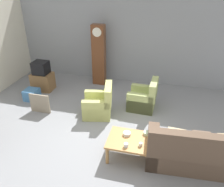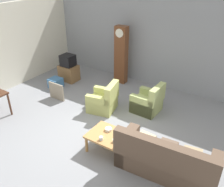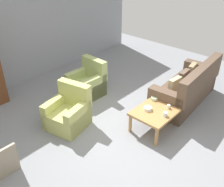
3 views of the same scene
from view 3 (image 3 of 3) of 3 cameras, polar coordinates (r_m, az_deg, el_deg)
name	(u,v)px [view 3 (image 3 of 3)]	position (r m, az deg, el deg)	size (l,w,h in m)	color
ground_plane	(120,135)	(5.48, 1.80, -9.03)	(10.40, 10.40, 0.00)	gray
garage_door_wall	(14,25)	(7.33, -20.62, 13.79)	(8.40, 0.16, 3.20)	gray
couch_floral	(187,89)	(6.61, 15.98, 0.99)	(2.15, 1.02, 1.04)	brown
armchair_olive_near	(68,113)	(5.64, -9.50, -4.31)	(0.93, 0.91, 0.92)	#B7BC66
armchair_olive_far	(87,84)	(6.71, -5.44, 2.11)	(0.82, 0.79, 0.92)	#A6B46B
coffee_table_wood	(156,113)	(5.49, 9.49, -4.21)	(0.96, 0.76, 0.46)	#B27F47
framed_picture_leaning	(1,165)	(4.83, -23.03, -14.16)	(0.60, 0.05, 0.57)	gray
cup_white_porcelain	(169,107)	(5.55, 12.24, -2.79)	(0.07, 0.07, 0.08)	white
cup_blue_rimmed	(165,114)	(5.30, 11.56, -4.43)	(0.09, 0.09, 0.09)	silver
bowl_white_stacked	(148,108)	(5.43, 7.83, -3.25)	(0.17, 0.17, 0.07)	white
bowl_shallow_green	(154,98)	(5.79, 9.21, -1.07)	(0.16, 0.16, 0.06)	#B2C69E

